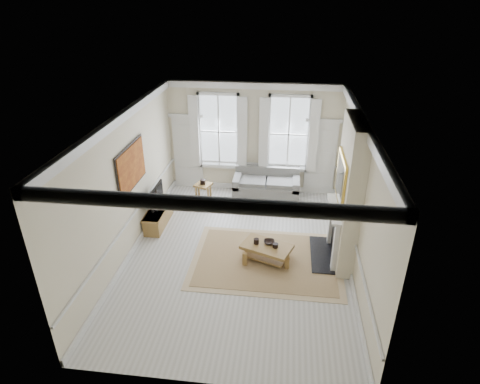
# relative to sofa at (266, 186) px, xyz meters

# --- Properties ---
(floor) EXTENTS (7.20, 7.20, 0.00)m
(floor) POSITION_rel_sofa_xyz_m (-0.46, -3.11, -0.37)
(floor) COLOR #B7B5AD
(floor) RESTS_ON ground
(ceiling) EXTENTS (7.20, 7.20, 0.00)m
(ceiling) POSITION_rel_sofa_xyz_m (-0.46, -3.11, 3.03)
(ceiling) COLOR white
(ceiling) RESTS_ON back_wall
(back_wall) EXTENTS (5.20, 0.00, 5.20)m
(back_wall) POSITION_rel_sofa_xyz_m (-0.46, 0.49, 1.33)
(back_wall) COLOR beige
(back_wall) RESTS_ON floor
(left_wall) EXTENTS (0.00, 7.20, 7.20)m
(left_wall) POSITION_rel_sofa_xyz_m (-3.06, -3.11, 1.33)
(left_wall) COLOR beige
(left_wall) RESTS_ON floor
(right_wall) EXTENTS (0.00, 7.20, 7.20)m
(right_wall) POSITION_rel_sofa_xyz_m (2.14, -3.11, 1.33)
(right_wall) COLOR beige
(right_wall) RESTS_ON floor
(window_left) EXTENTS (1.26, 0.20, 2.20)m
(window_left) POSITION_rel_sofa_xyz_m (-1.51, 0.44, 1.53)
(window_left) COLOR #B2BCC6
(window_left) RESTS_ON back_wall
(window_right) EXTENTS (1.26, 0.20, 2.20)m
(window_right) POSITION_rel_sofa_xyz_m (0.59, 0.44, 1.53)
(window_right) COLOR #B2BCC6
(window_right) RESTS_ON back_wall
(door_left) EXTENTS (0.90, 0.08, 2.30)m
(door_left) POSITION_rel_sofa_xyz_m (-2.51, 0.45, 0.78)
(door_left) COLOR silver
(door_left) RESTS_ON floor
(door_right) EXTENTS (0.90, 0.08, 2.30)m
(door_right) POSITION_rel_sofa_xyz_m (1.59, 0.45, 0.78)
(door_right) COLOR silver
(door_right) RESTS_ON floor
(painting) EXTENTS (0.05, 1.66, 1.06)m
(painting) POSITION_rel_sofa_xyz_m (-3.02, -2.81, 1.68)
(painting) COLOR #BD6B20
(painting) RESTS_ON left_wall
(chimney_breast) EXTENTS (0.35, 1.70, 3.38)m
(chimney_breast) POSITION_rel_sofa_xyz_m (1.96, -2.91, 1.33)
(chimney_breast) COLOR beige
(chimney_breast) RESTS_ON floor
(hearth) EXTENTS (0.55, 1.50, 0.05)m
(hearth) POSITION_rel_sofa_xyz_m (1.54, -2.91, -0.34)
(hearth) COLOR black
(hearth) RESTS_ON floor
(fireplace) EXTENTS (0.21, 1.45, 1.33)m
(fireplace) POSITION_rel_sofa_xyz_m (1.74, -2.91, 0.36)
(fireplace) COLOR silver
(fireplace) RESTS_ON floor
(mirror) EXTENTS (0.06, 1.26, 1.06)m
(mirror) POSITION_rel_sofa_xyz_m (1.75, -2.91, 1.68)
(mirror) COLOR gold
(mirror) RESTS_ON chimney_breast
(sofa) EXTENTS (1.97, 0.96, 0.89)m
(sofa) POSITION_rel_sofa_xyz_m (0.00, 0.00, 0.00)
(sofa) COLOR slate
(sofa) RESTS_ON floor
(side_table) EXTENTS (0.56, 0.56, 0.54)m
(side_table) POSITION_rel_sofa_xyz_m (-1.88, -0.44, 0.06)
(side_table) COLOR brown
(side_table) RESTS_ON floor
(rug) EXTENTS (3.50, 2.60, 0.02)m
(rug) POSITION_rel_sofa_xyz_m (0.21, -3.27, -0.36)
(rug) COLOR #94784C
(rug) RESTS_ON floor
(coffee_table) EXTENTS (1.29, 1.02, 0.42)m
(coffee_table) POSITION_rel_sofa_xyz_m (0.21, -3.27, -0.02)
(coffee_table) COLOR brown
(coffee_table) RESTS_ON rug
(ceramic_pot_a) EXTENTS (0.13, 0.13, 0.13)m
(ceramic_pot_a) POSITION_rel_sofa_xyz_m (-0.04, -3.22, 0.12)
(ceramic_pot_a) COLOR black
(ceramic_pot_a) RESTS_ON coffee_table
(ceramic_pot_b) EXTENTS (0.13, 0.13, 0.10)m
(ceramic_pot_b) POSITION_rel_sofa_xyz_m (0.41, -3.32, 0.10)
(ceramic_pot_b) COLOR black
(ceramic_pot_b) RESTS_ON coffee_table
(bowl) EXTENTS (0.28, 0.28, 0.06)m
(bowl) POSITION_rel_sofa_xyz_m (0.26, -3.17, 0.09)
(bowl) COLOR black
(bowl) RESTS_ON coffee_table
(tv_stand) EXTENTS (0.43, 1.34, 0.48)m
(tv_stand) POSITION_rel_sofa_xyz_m (-2.80, -1.98, -0.13)
(tv_stand) COLOR brown
(tv_stand) RESTS_ON floor
(tv) EXTENTS (0.08, 0.90, 0.68)m
(tv) POSITION_rel_sofa_xyz_m (-2.78, -1.98, 0.50)
(tv) COLOR black
(tv) RESTS_ON tv_stand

